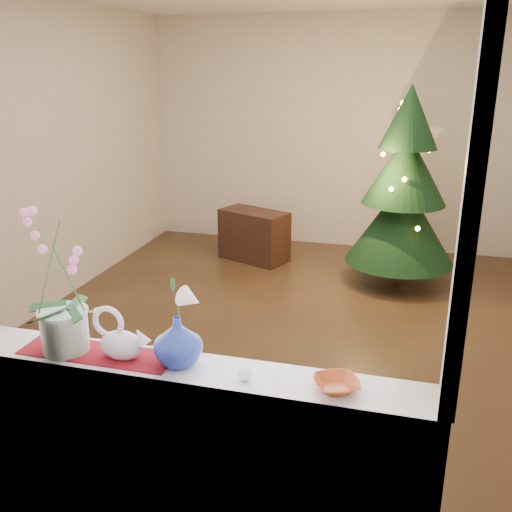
{
  "coord_description": "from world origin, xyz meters",
  "views": [
    {
      "loc": [
        0.88,
        -4.35,
        2.12
      ],
      "look_at": [
        0.08,
        -1.4,
        1.1
      ],
      "focal_mm": 40.0,
      "sensor_mm": 36.0,
      "label": 1
    }
  ],
  "objects_px": {
    "paperweight": "(245,373)",
    "amber_dish": "(336,385)",
    "blue_vase": "(178,338)",
    "swan": "(121,335)",
    "xmas_tree": "(404,188)",
    "side_table": "(254,235)",
    "orchid_pot": "(59,283)"
  },
  "relations": [
    {
      "from": "amber_dish",
      "to": "blue_vase",
      "type": "bearing_deg",
      "value": 177.89
    },
    {
      "from": "blue_vase",
      "to": "amber_dish",
      "type": "relative_size",
      "value": 1.64
    },
    {
      "from": "blue_vase",
      "to": "side_table",
      "type": "xyz_separation_m",
      "value": [
        -0.78,
        4.02,
        -0.76
      ]
    },
    {
      "from": "blue_vase",
      "to": "amber_dish",
      "type": "distance_m",
      "value": 0.68
    },
    {
      "from": "blue_vase",
      "to": "amber_dish",
      "type": "bearing_deg",
      "value": -2.11
    },
    {
      "from": "orchid_pot",
      "to": "amber_dish",
      "type": "distance_m",
      "value": 1.24
    },
    {
      "from": "amber_dish",
      "to": "xmas_tree",
      "type": "relative_size",
      "value": 0.08
    },
    {
      "from": "orchid_pot",
      "to": "blue_vase",
      "type": "relative_size",
      "value": 2.6
    },
    {
      "from": "orchid_pot",
      "to": "xmas_tree",
      "type": "distance_m",
      "value": 3.99
    },
    {
      "from": "orchid_pot",
      "to": "paperweight",
      "type": "xyz_separation_m",
      "value": [
        0.84,
        -0.03,
        -0.29
      ]
    },
    {
      "from": "xmas_tree",
      "to": "side_table",
      "type": "distance_m",
      "value": 1.79
    },
    {
      "from": "orchid_pot",
      "to": "blue_vase",
      "type": "height_order",
      "value": "orchid_pot"
    },
    {
      "from": "side_table",
      "to": "blue_vase",
      "type": "bearing_deg",
      "value": -56.79
    },
    {
      "from": "blue_vase",
      "to": "xmas_tree",
      "type": "distance_m",
      "value": 3.81
    },
    {
      "from": "swan",
      "to": "amber_dish",
      "type": "bearing_deg",
      "value": 18.25
    },
    {
      "from": "side_table",
      "to": "paperweight",
      "type": "bearing_deg",
      "value": -52.81
    },
    {
      "from": "amber_dish",
      "to": "side_table",
      "type": "height_order",
      "value": "amber_dish"
    },
    {
      "from": "swan",
      "to": "xmas_tree",
      "type": "height_order",
      "value": "xmas_tree"
    },
    {
      "from": "swan",
      "to": "amber_dish",
      "type": "distance_m",
      "value": 0.94
    },
    {
      "from": "paperweight",
      "to": "amber_dish",
      "type": "distance_m",
      "value": 0.37
    },
    {
      "from": "xmas_tree",
      "to": "side_table",
      "type": "relative_size",
      "value": 2.58
    },
    {
      "from": "blue_vase",
      "to": "xmas_tree",
      "type": "bearing_deg",
      "value": 77.34
    },
    {
      "from": "swan",
      "to": "paperweight",
      "type": "bearing_deg",
      "value": 15.03
    },
    {
      "from": "swan",
      "to": "xmas_tree",
      "type": "relative_size",
      "value": 0.13
    },
    {
      "from": "swan",
      "to": "paperweight",
      "type": "relative_size",
      "value": 4.15
    },
    {
      "from": "swan",
      "to": "side_table",
      "type": "distance_m",
      "value": 4.14
    },
    {
      "from": "swan",
      "to": "paperweight",
      "type": "xyz_separation_m",
      "value": [
        0.57,
        -0.04,
        -0.08
      ]
    },
    {
      "from": "orchid_pot",
      "to": "side_table",
      "type": "bearing_deg",
      "value": 93.57
    },
    {
      "from": "xmas_tree",
      "to": "side_table",
      "type": "bearing_deg",
      "value": 169.32
    },
    {
      "from": "swan",
      "to": "orchid_pot",
      "type": "bearing_deg",
      "value": -159.82
    },
    {
      "from": "blue_vase",
      "to": "side_table",
      "type": "relative_size",
      "value": 0.33
    },
    {
      "from": "orchid_pot",
      "to": "amber_dish",
      "type": "xyz_separation_m",
      "value": [
        1.2,
        -0.01,
        -0.3
      ]
    }
  ]
}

